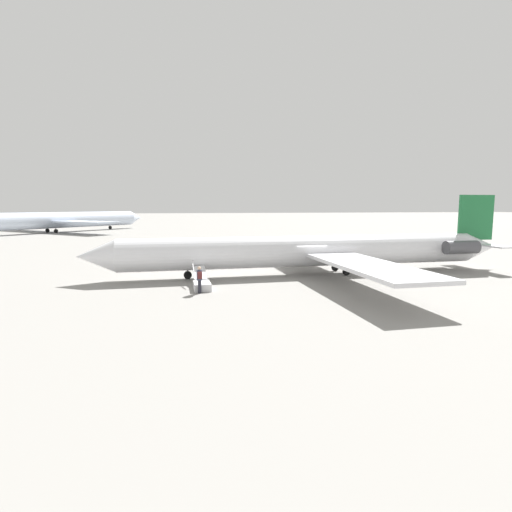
{
  "coord_description": "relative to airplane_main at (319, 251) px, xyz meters",
  "views": [
    {
      "loc": [
        10.8,
        30.71,
        5.56
      ],
      "look_at": [
        4.45,
        0.84,
        1.74
      ],
      "focal_mm": 28.0,
      "sensor_mm": 36.0,
      "label": 1
    }
  ],
  "objects": [
    {
      "name": "ground_plane",
      "position": [
        0.99,
        0.01,
        -1.95
      ],
      "size": [
        600.0,
        600.0,
        0.0
      ],
      "primitive_type": "plane",
      "color": "gray"
    },
    {
      "name": "airplane_taxiing_distant",
      "position": [
        34.61,
        -62.31,
        0.7
      ],
      "size": [
        33.16,
        34.54,
        8.92
      ],
      "rotation": [
        0.0,
        0.0,
        3.95
      ],
      "color": "silver",
      "rests_on": "ground"
    },
    {
      "name": "passenger",
      "position": [
        10.1,
        5.35,
        -0.95
      ],
      "size": [
        0.36,
        0.54,
        1.74
      ],
      "rotation": [
        0.0,
        0.0,
        -1.56
      ],
      "color": "#23232D",
      "rests_on": "ground"
    },
    {
      "name": "boarding_stairs",
      "position": [
        9.87,
        3.87,
        -1.58
      ],
      "size": [
        1.11,
        4.02,
        1.65
      ],
      "rotation": [
        0.0,
        0.0,
        -1.56
      ],
      "color": "silver",
      "rests_on": "ground"
    },
    {
      "name": "airplane_main",
      "position": [
        0.0,
        0.0,
        0.0
      ],
      "size": [
        35.71,
        27.47,
        6.56
      ],
      "rotation": [
        0.0,
        0.0,
        0.01
      ],
      "color": "silver",
      "rests_on": "ground"
    }
  ]
}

